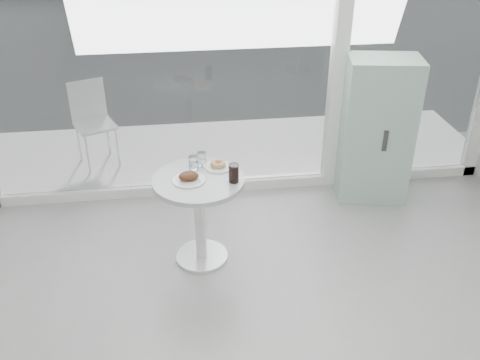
{
  "coord_description": "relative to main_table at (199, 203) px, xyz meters",
  "views": [
    {
      "loc": [
        -0.65,
        -1.69,
        2.83
      ],
      "look_at": [
        -0.2,
        1.7,
        0.85
      ],
      "focal_mm": 40.0,
      "sensor_mm": 36.0,
      "label": 1
    }
  ],
  "objects": [
    {
      "name": "room_shell",
      "position": [
        0.5,
        -2.46,
        1.36
      ],
      "size": [
        6.0,
        6.0,
        6.0
      ],
      "color": "white",
      "rests_on": "ground"
    },
    {
      "name": "patio_chair",
      "position": [
        -1.02,
        1.83,
        0.01
      ],
      "size": [
        0.5,
        0.5,
        0.89
      ],
      "rotation": [
        0.0,
        0.0,
        0.4
      ],
      "color": "white",
      "rests_on": "patio_deck"
    },
    {
      "name": "storefront",
      "position": [
        0.57,
        1.1,
        1.16
      ],
      "size": [
        5.0,
        0.14,
        3.0
      ],
      "color": "white",
      "rests_on": "ground"
    },
    {
      "name": "cola_glass",
      "position": [
        0.27,
        -0.08,
        0.29
      ],
      "size": [
        0.08,
        0.08,
        0.15
      ],
      "color": "white",
      "rests_on": "main_table"
    },
    {
      "name": "patio_deck",
      "position": [
        0.5,
        1.9,
        -0.53
      ],
      "size": [
        5.6,
        1.6,
        0.05
      ],
      "primitive_type": "cube",
      "color": "white",
      "rests_on": "ground"
    },
    {
      "name": "plate_fritter",
      "position": [
        -0.07,
        -0.02,
        0.25
      ],
      "size": [
        0.26,
        0.26,
        0.07
      ],
      "color": "white",
      "rests_on": "main_table"
    },
    {
      "name": "water_tumbler_b",
      "position": [
        0.04,
        0.22,
        0.27
      ],
      "size": [
        0.07,
        0.07,
        0.12
      ],
      "color": "white",
      "rests_on": "main_table"
    },
    {
      "name": "mint_cabinet",
      "position": [
        1.74,
        0.81,
        0.15
      ],
      "size": [
        0.71,
        0.54,
        1.41
      ],
      "rotation": [
        0.0,
        0.0,
        -0.17
      ],
      "color": "#A0CCB5",
      "rests_on": "ground"
    },
    {
      "name": "main_table",
      "position": [
        0.0,
        0.0,
        0.0
      ],
      "size": [
        0.72,
        0.72,
        0.77
      ],
      "color": "white",
      "rests_on": "ground"
    },
    {
      "name": "water_tumbler_a",
      "position": [
        -0.03,
        0.16,
        0.27
      ],
      "size": [
        0.07,
        0.07,
        0.12
      ],
      "color": "white",
      "rests_on": "main_table"
    },
    {
      "name": "plate_donut",
      "position": [
        0.17,
        0.16,
        0.24
      ],
      "size": [
        0.22,
        0.22,
        0.05
      ],
      "color": "white",
      "rests_on": "main_table"
    }
  ]
}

